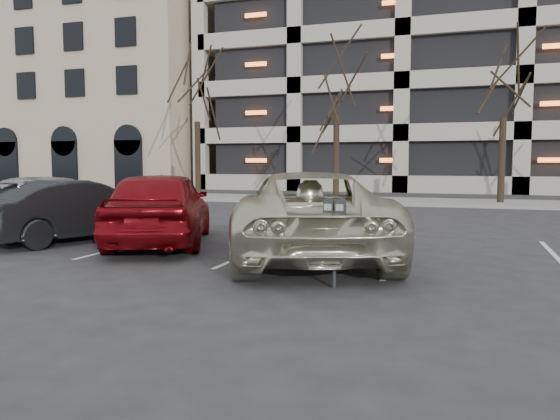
{
  "coord_description": "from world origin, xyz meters",
  "views": [
    {
      "loc": [
        2.5,
        -8.41,
        1.77
      ],
      "look_at": [
        -0.01,
        -0.93,
        1.08
      ],
      "focal_mm": 35.0,
      "sensor_mm": 36.0,
      "label": 1
    }
  ],
  "objects_px": {
    "suv_silver": "(307,215)",
    "car_dark": "(77,210)",
    "parking_meter": "(335,221)",
    "car_silver": "(51,204)",
    "tree_a": "(197,74)",
    "car_red": "(161,207)",
    "tree_b": "(337,61)",
    "tree_c": "(505,64)"
  },
  "relations": [
    {
      "from": "suv_silver",
      "to": "car_silver",
      "type": "distance_m",
      "value": 7.49
    },
    {
      "from": "tree_a",
      "to": "suv_silver",
      "type": "height_order",
      "value": "tree_a"
    },
    {
      "from": "suv_silver",
      "to": "car_dark",
      "type": "relative_size",
      "value": 1.51
    },
    {
      "from": "parking_meter",
      "to": "car_silver",
      "type": "distance_m",
      "value": 9.24
    },
    {
      "from": "car_red",
      "to": "suv_silver",
      "type": "bearing_deg",
      "value": 148.64
    },
    {
      "from": "tree_a",
      "to": "car_red",
      "type": "distance_m",
      "value": 16.32
    },
    {
      "from": "tree_a",
      "to": "tree_b",
      "type": "bearing_deg",
      "value": 0.0
    },
    {
      "from": "tree_a",
      "to": "parking_meter",
      "type": "relative_size",
      "value": 6.71
    },
    {
      "from": "tree_b",
      "to": "tree_c",
      "type": "bearing_deg",
      "value": 0.0
    },
    {
      "from": "tree_c",
      "to": "parking_meter",
      "type": "relative_size",
      "value": 6.41
    },
    {
      "from": "suv_silver",
      "to": "car_dark",
      "type": "height_order",
      "value": "suv_silver"
    },
    {
      "from": "tree_a",
      "to": "suv_silver",
      "type": "relative_size",
      "value": 1.32
    },
    {
      "from": "parking_meter",
      "to": "car_silver",
      "type": "height_order",
      "value": "car_silver"
    },
    {
      "from": "car_silver",
      "to": "tree_a",
      "type": "bearing_deg",
      "value": -87.49
    },
    {
      "from": "tree_b",
      "to": "tree_c",
      "type": "height_order",
      "value": "tree_b"
    },
    {
      "from": "tree_b",
      "to": "tree_c",
      "type": "distance_m",
      "value": 7.02
    },
    {
      "from": "car_red",
      "to": "car_silver",
      "type": "height_order",
      "value": "car_red"
    },
    {
      "from": "suv_silver",
      "to": "car_silver",
      "type": "relative_size",
      "value": 1.3
    },
    {
      "from": "tree_c",
      "to": "car_dark",
      "type": "xyz_separation_m",
      "value": [
        -9.76,
        -14.24,
        -5.1
      ]
    },
    {
      "from": "tree_a",
      "to": "car_silver",
      "type": "xyz_separation_m",
      "value": [
        2.45,
        -13.02,
        -5.35
      ]
    },
    {
      "from": "tree_a",
      "to": "tree_b",
      "type": "distance_m",
      "value": 7.0
    },
    {
      "from": "suv_silver",
      "to": "car_silver",
      "type": "bearing_deg",
      "value": -33.15
    },
    {
      "from": "tree_c",
      "to": "parking_meter",
      "type": "distance_m",
      "value": 17.91
    },
    {
      "from": "tree_a",
      "to": "suv_silver",
      "type": "distance_m",
      "value": 18.37
    },
    {
      "from": "tree_a",
      "to": "car_dark",
      "type": "xyz_separation_m",
      "value": [
        4.24,
        -14.24,
        -5.37
      ]
    },
    {
      "from": "tree_b",
      "to": "car_dark",
      "type": "distance_m",
      "value": 15.56
    },
    {
      "from": "car_red",
      "to": "parking_meter",
      "type": "bearing_deg",
      "value": 125.18
    },
    {
      "from": "tree_c",
      "to": "suv_silver",
      "type": "xyz_separation_m",
      "value": [
        -4.24,
        -14.65,
        -4.99
      ]
    },
    {
      "from": "suv_silver",
      "to": "car_red",
      "type": "bearing_deg",
      "value": -29.51
    },
    {
      "from": "tree_c",
      "to": "suv_silver",
      "type": "distance_m",
      "value": 16.04
    },
    {
      "from": "car_dark",
      "to": "car_silver",
      "type": "height_order",
      "value": "car_silver"
    },
    {
      "from": "parking_meter",
      "to": "car_red",
      "type": "relative_size",
      "value": 0.26
    },
    {
      "from": "car_red",
      "to": "car_dark",
      "type": "relative_size",
      "value": 1.14
    },
    {
      "from": "suv_silver",
      "to": "tree_b",
      "type": "bearing_deg",
      "value": -99.91
    },
    {
      "from": "tree_b",
      "to": "parking_meter",
      "type": "relative_size",
      "value": 6.99
    },
    {
      "from": "suv_silver",
      "to": "tree_a",
      "type": "bearing_deg",
      "value": -76.9
    },
    {
      "from": "parking_meter",
      "to": "car_red",
      "type": "distance_m",
      "value": 5.32
    },
    {
      "from": "tree_b",
      "to": "car_silver",
      "type": "height_order",
      "value": "tree_b"
    },
    {
      "from": "suv_silver",
      "to": "parking_meter",
      "type": "bearing_deg",
      "value": 93.75
    },
    {
      "from": "tree_a",
      "to": "car_dark",
      "type": "bearing_deg",
      "value": -73.41
    },
    {
      "from": "tree_a",
      "to": "tree_b",
      "type": "relative_size",
      "value": 0.96
    },
    {
      "from": "car_red",
      "to": "car_dark",
      "type": "xyz_separation_m",
      "value": [
        -2.08,
        -0.13,
        -0.12
      ]
    }
  ]
}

